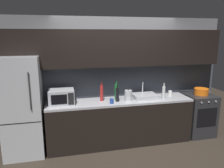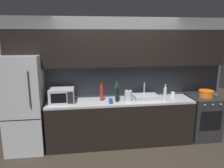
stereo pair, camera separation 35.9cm
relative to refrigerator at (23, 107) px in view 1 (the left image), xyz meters
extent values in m
plane|color=#2D261E|center=(1.80, -0.90, -0.90)|extent=(10.00, 10.00, 0.00)
cube|color=slate|center=(1.80, 0.40, 0.35)|extent=(4.59, 0.10, 2.50)
cube|color=#3D424C|center=(1.80, 0.35, 0.30)|extent=(4.59, 0.01, 0.60)
cube|color=black|center=(1.80, 0.18, 1.00)|extent=(4.22, 0.34, 0.70)
cube|color=black|center=(1.80, 0.00, -0.47)|extent=(2.85, 0.60, 0.86)
cube|color=#9E9EA3|center=(1.80, 0.00, -0.02)|extent=(2.85, 0.60, 0.04)
cube|color=#ADAFB5|center=(0.00, 0.00, 0.00)|extent=(0.68, 0.66, 1.80)
cube|color=black|center=(0.00, -0.33, -0.18)|extent=(0.67, 0.00, 0.01)
cylinder|color=#333333|center=(0.19, -0.35, 0.36)|extent=(0.02, 0.02, 0.63)
cube|color=#232326|center=(3.57, 0.00, -0.45)|extent=(0.60, 0.60, 0.90)
cube|color=black|center=(3.57, -0.30, -0.41)|extent=(0.45, 0.01, 0.40)
cylinder|color=#B2B2B7|center=(3.40, -0.31, -0.07)|extent=(0.03, 0.02, 0.03)
cylinder|color=#B2B2B7|center=(3.57, -0.31, -0.07)|extent=(0.03, 0.02, 0.03)
cylinder|color=#B2B2B7|center=(3.73, -0.31, -0.07)|extent=(0.03, 0.02, 0.03)
cube|color=#A8AAAF|center=(0.68, 0.02, 0.13)|extent=(0.46, 0.34, 0.27)
cube|color=black|center=(0.64, -0.15, 0.13)|extent=(0.28, 0.01, 0.18)
cube|color=black|center=(0.85, -0.15, 0.13)|extent=(0.10, 0.01, 0.22)
cube|color=#ADAFB5|center=(2.32, 0.03, 0.04)|extent=(0.48, 0.38, 0.08)
cylinder|color=silver|center=(2.32, 0.16, 0.19)|extent=(0.02, 0.02, 0.22)
cylinder|color=#B7BABF|center=(1.94, -0.06, 0.10)|extent=(0.14, 0.14, 0.21)
sphere|color=black|center=(1.94, -0.06, 0.22)|extent=(0.02, 0.02, 0.02)
cone|color=#B7BABF|center=(2.03, -0.06, 0.14)|extent=(0.03, 0.03, 0.05)
cylinder|color=#1E6B2D|center=(1.74, 0.07, 0.15)|extent=(0.08, 0.08, 0.30)
cylinder|color=#1E6B2D|center=(1.74, 0.07, 0.33)|extent=(0.03, 0.03, 0.07)
cylinder|color=silver|center=(2.66, -0.13, 0.13)|extent=(0.06, 0.06, 0.25)
cylinder|color=silver|center=(2.66, -0.13, 0.29)|extent=(0.02, 0.02, 0.07)
cylinder|color=black|center=(1.72, -0.06, 0.13)|extent=(0.07, 0.07, 0.26)
cylinder|color=black|center=(1.72, -0.06, 0.29)|extent=(0.03, 0.03, 0.07)
cylinder|color=#A82323|center=(1.44, 0.04, 0.15)|extent=(0.06, 0.06, 0.30)
cylinder|color=#A82323|center=(1.44, 0.04, 0.33)|extent=(0.02, 0.02, 0.07)
cylinder|color=silver|center=(2.90, 0.06, 0.05)|extent=(0.08, 0.08, 0.11)
cylinder|color=#234299|center=(1.59, -0.18, 0.05)|extent=(0.07, 0.07, 0.10)
cylinder|color=orange|center=(3.60, 0.00, 0.06)|extent=(0.29, 0.29, 0.12)
cylinder|color=orange|center=(3.60, 0.00, 0.12)|extent=(0.30, 0.30, 0.02)
camera|label=1|loc=(0.71, -3.96, 1.25)|focal=35.00mm
camera|label=2|loc=(1.07, -4.03, 1.25)|focal=35.00mm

